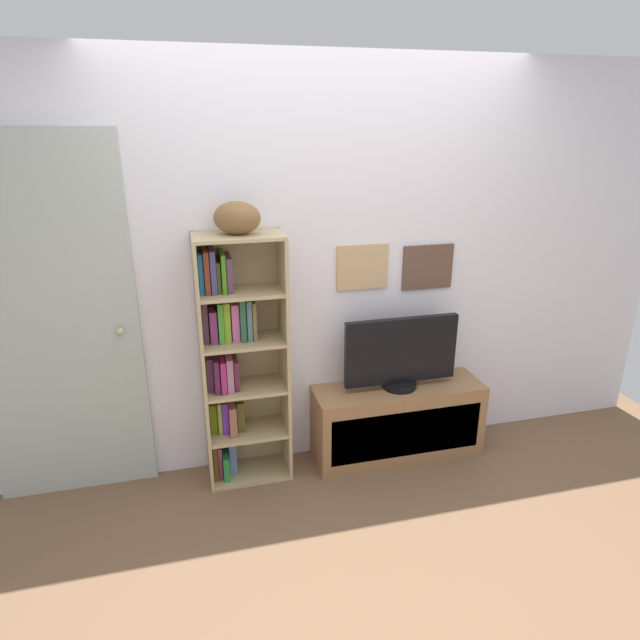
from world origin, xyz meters
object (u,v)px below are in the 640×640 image
object	(u,v)px
television	(401,354)
door	(56,327)
tv_stand	(397,421)
bookshelf	(235,361)
football	(237,218)

from	to	relation	value
television	door	bearing A→B (deg)	175.72
tv_stand	door	world-z (taller)	door
bookshelf	door	world-z (taller)	door
door	tv_stand	bearing A→B (deg)	-4.31
television	bookshelf	bearing A→B (deg)	176.67
bookshelf	television	size ratio (longest dim) A/B	2.08
football	television	distance (m)	1.33
football	television	size ratio (longest dim) A/B	0.35
tv_stand	bookshelf	bearing A→B (deg)	176.61
bookshelf	tv_stand	xyz separation A→B (m)	(1.04, -0.06, -0.52)
bookshelf	football	size ratio (longest dim) A/B	5.91
bookshelf	football	bearing A→B (deg)	-31.01
bookshelf	door	bearing A→B (deg)	174.70
football	tv_stand	world-z (taller)	football
television	door	size ratio (longest dim) A/B	0.35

